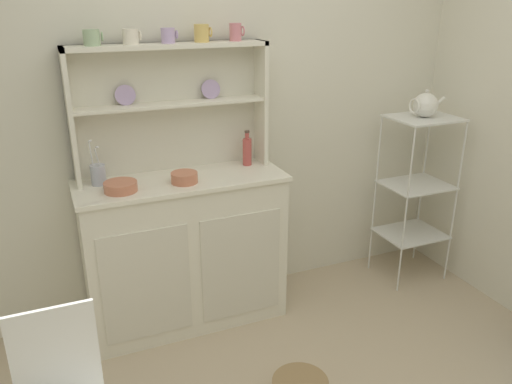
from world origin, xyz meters
name	(u,v)px	position (x,y,z in m)	size (l,w,h in m)	color
wall_back	(217,107)	(0.00, 1.62, 1.25)	(3.84, 0.05, 2.50)	silver
hutch_cabinet	(185,250)	(-0.31, 1.37, 0.47)	(1.17, 0.45, 0.92)	silver
hutch_shelf_unit	(169,98)	(-0.31, 1.53, 1.34)	(1.09, 0.18, 0.72)	silver
bakers_rack	(417,179)	(1.29, 1.29, 0.72)	(0.43, 0.36, 1.15)	silver
cup_sage_0	(92,38)	(-0.69, 1.49, 1.68)	(0.10, 0.08, 0.08)	#9EB78E
cup_cream_1	(131,36)	(-0.50, 1.49, 1.68)	(0.09, 0.08, 0.08)	silver
cup_lilac_2	(168,35)	(-0.30, 1.49, 1.68)	(0.09, 0.07, 0.08)	#B79ECC
cup_gold_3	(202,33)	(-0.12, 1.49, 1.69)	(0.09, 0.08, 0.09)	#DBB760
cup_rose_4	(236,32)	(0.08, 1.49, 1.69)	(0.08, 0.07, 0.09)	#D17A84
bowl_mixing_large	(121,187)	(-0.65, 1.29, 0.94)	(0.17, 0.17, 0.05)	#C67556
bowl_floral_medium	(184,178)	(-0.31, 1.29, 0.95)	(0.14, 0.14, 0.06)	#C67556
jam_bottle	(247,151)	(0.13, 1.45, 1.01)	(0.05, 0.05, 0.21)	#B74C47
utensil_jar	(98,174)	(-0.74, 1.45, 0.98)	(0.08, 0.08, 0.25)	#B2B7C6
porcelain_teapot	(425,105)	(1.29, 1.29, 1.22)	(0.25, 0.16, 0.18)	white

